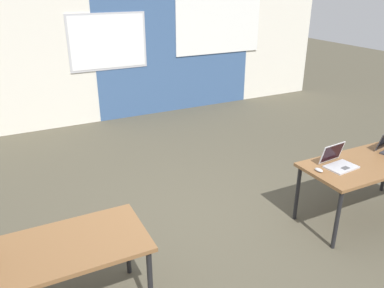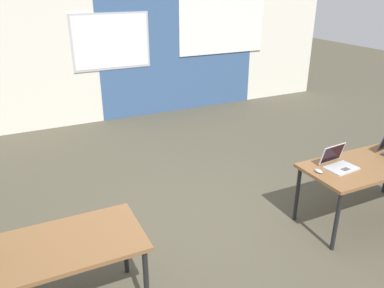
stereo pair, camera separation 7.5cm
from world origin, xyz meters
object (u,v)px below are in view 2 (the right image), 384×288
desk_near_left (38,256)px  laptop_near_right_inner (338,163)px  desk_near_right (370,167)px  mouse_near_right_inner (319,171)px

desk_near_left → laptop_near_right_inner: laptop_near_right_inner is taller
desk_near_right → mouse_near_right_inner: size_ratio=15.46×
desk_near_left → desk_near_right: bearing=0.0°
desk_near_left → mouse_near_right_inner: mouse_near_right_inner is taller
desk_near_left → mouse_near_right_inner: bearing=1.3°
laptop_near_right_inner → mouse_near_right_inner: laptop_near_right_inner is taller
desk_near_right → desk_near_left: bearing=180.0°
desk_near_left → laptop_near_right_inner: (3.07, 0.07, 0.11)m
desk_near_right → mouse_near_right_inner: mouse_near_right_inner is taller
desk_near_left → mouse_near_right_inner: 2.80m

